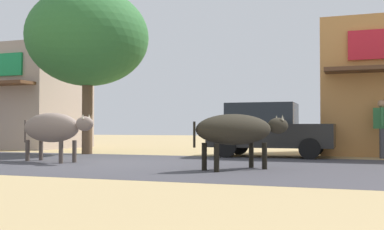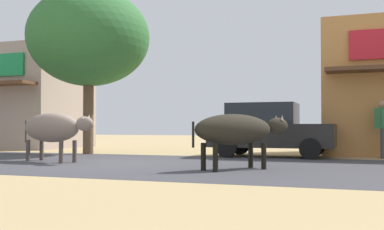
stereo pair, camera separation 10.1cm
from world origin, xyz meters
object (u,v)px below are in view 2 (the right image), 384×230
(cow_far_dark, at_px, (237,130))
(pedestrian_by_shop, at_px, (383,124))
(parked_hatchback_car, at_px, (269,129))
(cow_near_brown, at_px, (53,128))
(roadside_tree, at_px, (89,38))

(cow_far_dark, relative_size, pedestrian_by_shop, 1.28)
(parked_hatchback_car, xyz_separation_m, cow_near_brown, (-4.93, -4.06, 0.04))
(cow_near_brown, bearing_deg, roadside_tree, 108.16)
(roadside_tree, height_order, pedestrian_by_shop, roadside_tree)
(roadside_tree, bearing_deg, cow_near_brown, -71.84)
(cow_near_brown, height_order, cow_far_dark, cow_near_brown)
(cow_far_dark, height_order, pedestrian_by_shop, pedestrian_by_shop)
(parked_hatchback_car, height_order, pedestrian_by_shop, pedestrian_by_shop)
(roadside_tree, height_order, cow_near_brown, roadside_tree)
(roadside_tree, height_order, parked_hatchback_car, roadside_tree)
(cow_near_brown, xyz_separation_m, pedestrian_by_shop, (8.17, 4.43, 0.12))
(roadside_tree, relative_size, parked_hatchback_car, 1.51)
(roadside_tree, xyz_separation_m, parked_hatchback_car, (6.09, 0.52, -3.12))
(cow_far_dark, xyz_separation_m, pedestrian_by_shop, (3.08, 5.02, 0.16))
(roadside_tree, xyz_separation_m, pedestrian_by_shop, (9.33, 0.89, -2.95))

